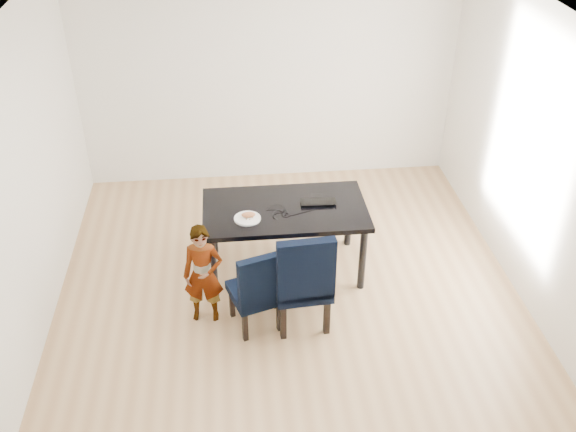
{
  "coord_description": "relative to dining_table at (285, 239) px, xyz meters",
  "views": [
    {
      "loc": [
        -0.5,
        -4.74,
        4.11
      ],
      "look_at": [
        0.0,
        0.2,
        0.85
      ],
      "focal_mm": 40.0,
      "sensor_mm": 36.0,
      "label": 1
    }
  ],
  "objects": [
    {
      "name": "plate",
      "position": [
        -0.37,
        -0.16,
        0.38
      ],
      "size": [
        0.32,
        0.32,
        0.01
      ],
      "primitive_type": "cylinder",
      "rotation": [
        0.0,
        0.0,
        0.31
      ],
      "color": "white",
      "rests_on": "dining_table"
    },
    {
      "name": "laptop",
      "position": [
        0.34,
        0.09,
        0.39
      ],
      "size": [
        0.36,
        0.24,
        0.03
      ],
      "primitive_type": "imported",
      "rotation": [
        0.0,
        0.0,
        3.11
      ],
      "color": "black",
      "rests_on": "dining_table"
    },
    {
      "name": "wall_front",
      "position": [
        0.0,
        -3.0,
        0.98
      ],
      "size": [
        4.5,
        0.01,
        2.7
      ],
      "primitive_type": "cube",
      "color": "silver",
      "rests_on": "ground"
    },
    {
      "name": "chair_right",
      "position": [
        0.07,
        -0.78,
        0.15
      ],
      "size": [
        0.53,
        0.55,
        1.05
      ],
      "primitive_type": "cube",
      "rotation": [
        0.0,
        0.0,
        0.06
      ],
      "color": "black",
      "rests_on": "floor"
    },
    {
      "name": "ceiling",
      "position": [
        0.0,
        -0.5,
        2.33
      ],
      "size": [
        4.5,
        5.0,
        0.01
      ],
      "primitive_type": "cube",
      "color": "white",
      "rests_on": "wall_back"
    },
    {
      "name": "sandwich",
      "position": [
        -0.36,
        -0.15,
        0.42
      ],
      "size": [
        0.14,
        0.08,
        0.05
      ],
      "primitive_type": "ellipsoid",
      "rotation": [
        0.0,
        0.0,
        -0.13
      ],
      "color": "#BA6E42",
      "rests_on": "plate"
    },
    {
      "name": "wall_back",
      "position": [
        0.0,
        2.0,
        0.98
      ],
      "size": [
        4.5,
        0.01,
        2.7
      ],
      "primitive_type": "cube",
      "color": "white",
      "rests_on": "ground"
    },
    {
      "name": "floor",
      "position": [
        0.0,
        -0.5,
        -0.38
      ],
      "size": [
        4.5,
        5.0,
        0.01
      ],
      "primitive_type": "cube",
      "color": "tan",
      "rests_on": "ground"
    },
    {
      "name": "child",
      "position": [
        -0.8,
        -0.65,
        0.13
      ],
      "size": [
        0.39,
        0.27,
        1.0
      ],
      "primitive_type": "imported",
      "rotation": [
        0.0,
        0.0,
        -0.09
      ],
      "color": "orange",
      "rests_on": "floor"
    },
    {
      "name": "wall_left",
      "position": [
        -2.25,
        -0.5,
        0.98
      ],
      "size": [
        0.01,
        5.0,
        2.7
      ],
      "primitive_type": "cube",
      "color": "silver",
      "rests_on": "ground"
    },
    {
      "name": "dining_table",
      "position": [
        0.0,
        0.0,
        0.0
      ],
      "size": [
        1.6,
        0.9,
        0.75
      ],
      "primitive_type": "cube",
      "color": "black",
      "rests_on": "floor"
    },
    {
      "name": "cable_tangle",
      "position": [
        -0.05,
        -0.13,
        0.38
      ],
      "size": [
        0.2,
        0.2,
        0.01
      ],
      "primitive_type": "torus",
      "rotation": [
        0.0,
        0.0,
        -0.29
      ],
      "color": "black",
      "rests_on": "dining_table"
    },
    {
      "name": "wall_right",
      "position": [
        2.25,
        -0.5,
        0.98
      ],
      "size": [
        0.01,
        5.0,
        2.7
      ],
      "primitive_type": "cube",
      "color": "white",
      "rests_on": "ground"
    },
    {
      "name": "chair_left",
      "position": [
        -0.35,
        -0.78,
        0.06
      ],
      "size": [
        0.53,
        0.54,
        0.87
      ],
      "primitive_type": "cube",
      "rotation": [
        0.0,
        0.0,
        0.31
      ],
      "color": "black",
      "rests_on": "floor"
    }
  ]
}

